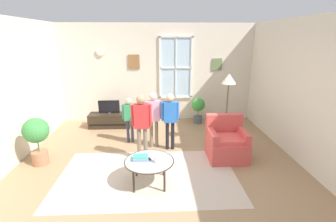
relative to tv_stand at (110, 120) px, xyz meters
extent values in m
cube|color=#9E7A56|center=(1.33, -2.50, -0.20)|extent=(6.19, 6.82, 0.02)
cube|color=beige|center=(1.33, 0.67, 1.21)|extent=(5.59, 0.12, 2.81)
cube|color=silver|center=(1.88, 0.60, 1.37)|extent=(0.92, 0.02, 1.75)
cube|color=white|center=(1.88, 0.58, 2.25)|extent=(0.98, 0.04, 0.06)
cube|color=white|center=(1.88, 0.58, 0.50)|extent=(0.98, 0.04, 0.06)
cube|color=white|center=(1.43, 0.58, 1.37)|extent=(0.06, 0.04, 1.75)
cube|color=white|center=(2.34, 0.58, 1.37)|extent=(0.06, 0.04, 1.75)
cube|color=white|center=(1.88, 0.58, 1.37)|extent=(0.03, 0.04, 1.75)
cube|color=white|center=(1.88, 0.58, 1.37)|extent=(0.92, 0.04, 0.03)
cube|color=olive|center=(0.68, 0.59, 1.55)|extent=(0.32, 0.03, 0.40)
cube|color=#667A4C|center=(3.09, 0.59, 1.47)|extent=(0.28, 0.03, 0.34)
cylinder|color=silver|center=(-0.24, 0.58, 1.85)|extent=(0.24, 0.04, 0.24)
cube|color=beige|center=(4.19, -2.50, 1.21)|extent=(0.12, 6.22, 2.81)
cube|color=#C6B29E|center=(1.14, -2.62, -0.19)|extent=(3.20, 1.93, 0.01)
cube|color=#2D2319|center=(0.00, 0.00, 0.00)|extent=(1.13, 0.44, 0.38)
cube|color=black|center=(0.00, -0.22, -0.06)|extent=(1.02, 0.02, 0.02)
cylinder|color=#4C4C4C|center=(0.00, 0.00, 0.22)|extent=(0.08, 0.08, 0.05)
cube|color=black|center=(0.00, 0.00, 0.40)|extent=(0.57, 0.05, 0.35)
cube|color=black|center=(0.00, -0.03, 0.40)|extent=(0.53, 0.01, 0.31)
cube|color=#D14C47|center=(2.74, -2.01, 0.02)|extent=(0.76, 0.72, 0.42)
cube|color=#D14C47|center=(2.74, -1.71, 0.45)|extent=(0.76, 0.16, 0.45)
cube|color=#D14C47|center=(2.42, -2.01, 0.33)|extent=(0.12, 0.65, 0.20)
cube|color=#D14C47|center=(3.06, -2.01, 0.33)|extent=(0.12, 0.65, 0.20)
cube|color=#E1524D|center=(2.74, -2.06, 0.27)|extent=(0.61, 0.50, 0.08)
cylinder|color=#99B2B7|center=(1.17, -2.85, 0.24)|extent=(0.82, 0.82, 0.02)
torus|color=#3F3328|center=(1.17, -2.85, 0.24)|extent=(0.85, 0.85, 0.02)
cylinder|color=#33281E|center=(0.92, -2.60, 0.02)|extent=(0.04, 0.04, 0.42)
cylinder|color=#33281E|center=(1.42, -2.60, 0.02)|extent=(0.04, 0.04, 0.42)
cylinder|color=#33281E|center=(0.92, -3.09, 0.02)|extent=(0.04, 0.04, 0.42)
cylinder|color=#33281E|center=(1.42, -3.09, 0.02)|extent=(0.04, 0.04, 0.42)
cube|color=#969DBB|center=(1.03, -2.80, 0.25)|extent=(0.26, 0.19, 0.02)
cube|color=#7B9BCA|center=(1.03, -2.80, 0.28)|extent=(0.24, 0.19, 0.03)
cube|color=#37AB82|center=(1.03, -2.80, 0.30)|extent=(0.25, 0.16, 0.02)
cylinder|color=white|center=(1.29, -2.91, 0.30)|extent=(0.09, 0.09, 0.11)
cube|color=black|center=(1.15, -2.77, 0.25)|extent=(0.11, 0.14, 0.02)
cylinder|color=#726656|center=(0.94, -1.94, 0.15)|extent=(0.08, 0.08, 0.69)
cylinder|color=#726656|center=(1.07, -1.94, 0.15)|extent=(0.08, 0.08, 0.69)
cube|color=red|center=(1.01, -1.94, 0.74)|extent=(0.30, 0.15, 0.49)
sphere|color=#A87A5B|center=(1.01, -1.94, 1.08)|extent=(0.19, 0.19, 0.19)
cylinder|color=red|center=(0.83, -1.96, 0.76)|extent=(0.06, 0.06, 0.44)
cylinder|color=red|center=(1.18, -1.96, 0.76)|extent=(0.06, 0.06, 0.44)
cylinder|color=#333851|center=(0.62, -1.08, 0.08)|extent=(0.07, 0.07, 0.55)
cylinder|color=#333851|center=(0.72, -1.08, 0.08)|extent=(0.07, 0.07, 0.55)
cube|color=#338C59|center=(0.67, -1.08, 0.55)|extent=(0.24, 0.12, 0.39)
sphere|color=#D8AD8C|center=(0.67, -1.08, 0.82)|extent=(0.15, 0.15, 0.15)
cylinder|color=#338C59|center=(0.53, -1.10, 0.57)|extent=(0.05, 0.05, 0.35)
cylinder|color=#338C59|center=(0.81, -1.10, 0.57)|extent=(0.05, 0.05, 0.35)
cylinder|color=black|center=(1.54, -1.51, 0.13)|extent=(0.08, 0.08, 0.64)
cylinder|color=black|center=(1.66, -1.51, 0.13)|extent=(0.08, 0.08, 0.64)
cube|color=blue|center=(1.60, -1.51, 0.68)|extent=(0.28, 0.14, 0.46)
sphere|color=#D8AD8C|center=(1.60, -1.51, 0.99)|extent=(0.17, 0.17, 0.17)
cylinder|color=blue|center=(1.43, -1.53, 0.70)|extent=(0.06, 0.06, 0.41)
cylinder|color=blue|center=(1.76, -1.53, 0.70)|extent=(0.06, 0.06, 0.41)
cylinder|color=#726656|center=(1.18, -1.37, 0.13)|extent=(0.08, 0.08, 0.64)
cylinder|color=#726656|center=(1.30, -1.37, 0.13)|extent=(0.08, 0.08, 0.64)
cube|color=#DB9EBC|center=(1.24, -1.37, 0.68)|extent=(0.28, 0.14, 0.45)
sphere|color=beige|center=(1.24, -1.37, 0.99)|extent=(0.17, 0.17, 0.17)
cylinder|color=#DB9EBC|center=(1.08, -1.39, 0.70)|extent=(0.06, 0.06, 0.41)
cylinder|color=#DB9EBC|center=(1.40, -1.39, 0.70)|extent=(0.06, 0.06, 0.41)
cylinder|color=#4C565B|center=(2.51, 0.20, -0.09)|extent=(0.26, 0.26, 0.21)
cylinder|color=#4C7238|center=(2.51, 0.20, 0.09)|extent=(0.02, 0.02, 0.15)
sphere|color=green|center=(2.51, 0.20, 0.36)|extent=(0.38, 0.38, 0.38)
cylinder|color=#9E6B4C|center=(-1.01, -2.05, -0.06)|extent=(0.31, 0.31, 0.27)
cylinder|color=#4C7238|center=(-1.01, -2.05, 0.18)|extent=(0.02, 0.02, 0.20)
sphere|color=#39833E|center=(-1.01, -2.05, 0.52)|extent=(0.49, 0.49, 0.49)
cylinder|color=black|center=(2.89, -1.31, -0.18)|extent=(0.26, 0.26, 0.03)
cylinder|color=brown|center=(2.89, -1.31, 0.53)|extent=(0.03, 0.03, 1.45)
cone|color=beige|center=(2.89, -1.31, 1.36)|extent=(0.32, 0.32, 0.22)
camera|label=1|loc=(1.31, -6.53, 2.23)|focal=26.13mm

